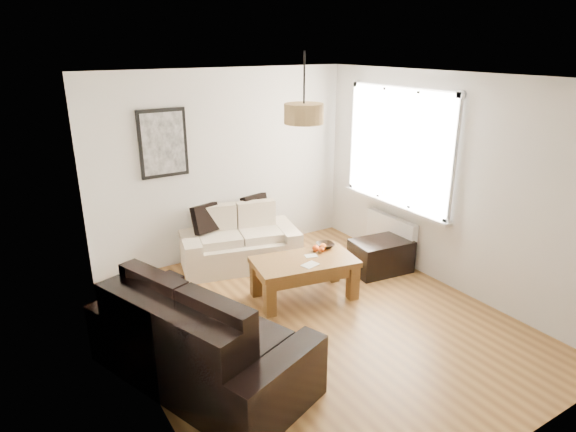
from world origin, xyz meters
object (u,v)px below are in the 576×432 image
loveseat_cream (239,238)px  coffee_table (304,278)px  ottoman (381,256)px  sofa_leather (201,333)px

loveseat_cream → coffee_table: bearing=-65.7°
loveseat_cream → ottoman: size_ratio=2.03×
coffee_table → ottoman: 1.26m
coffee_table → ottoman: coffee_table is taller
sofa_leather → ottoman: bearing=-94.6°
sofa_leather → coffee_table: size_ratio=1.72×
sofa_leather → coffee_table: bearing=-85.2°
ottoman → sofa_leather: bearing=-164.7°
loveseat_cream → sofa_leather: size_ratio=0.76×
sofa_leather → ottoman: size_ratio=2.69×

